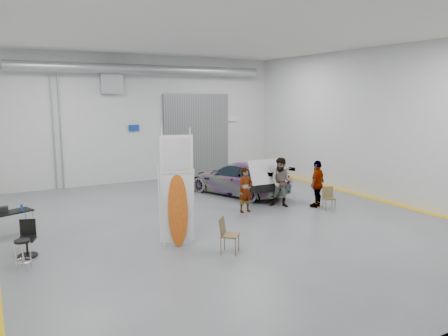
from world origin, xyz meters
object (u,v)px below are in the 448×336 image
person_c (317,184)px  folding_chair_far (329,203)px  person_b (282,182)px  folding_chair_near (230,242)px  sedan_car (238,178)px  person_a (246,190)px  surfboard_display (180,199)px  office_chair (26,241)px  work_table (9,212)px  shop_stool (23,255)px

person_c → folding_chair_far: 0.85m
person_b → folding_chair_near: size_ratio=1.94×
sedan_car → person_a: person_a is taller
surfboard_display → office_chair: (-3.80, 1.15, -0.91)m
folding_chair_near → work_table: bearing=91.0°
folding_chair_far → office_chair: office_chair is taller
surfboard_display → work_table: surfboard_display is taller
sedan_car → person_b: bearing=77.5°
work_table → folding_chair_far: bearing=-12.7°
person_b → work_table: bearing=-144.1°
shop_stool → office_chair: size_ratio=0.80×
sedan_car → person_b: person_b is taller
sedan_car → office_chair: sedan_car is taller
office_chair → person_b: bearing=26.0°
person_a → folding_chair_near: 4.21m
folding_chair_far → person_b: bearing=159.1°
person_b → surfboard_display: bearing=-114.1°
person_a → folding_chair_near: person_a is taller
person_a → person_c: person_c is taller
sedan_car → surfboard_display: surfboard_display is taller
work_table → office_chair: office_chair is taller
sedan_car → folding_chair_near: (-3.76, -5.94, -0.37)m
sedan_car → surfboard_display: bearing=25.6°
sedan_car → person_c: 3.60m
sedan_car → folding_chair_far: size_ratio=5.53×
person_a → office_chair: size_ratio=1.72×
person_a → folding_chair_near: bearing=-133.5°
folding_chair_far → work_table: bearing=-168.4°
surfboard_display → folding_chair_near: (0.90, -1.18, -1.02)m
folding_chair_near → office_chair: 5.24m
person_c → work_table: bearing=-36.0°
folding_chair_near → office_chair: (-4.70, 2.33, 0.11)m
surfboard_display → folding_chair_near: bearing=-38.9°
person_a → work_table: person_a is taller
person_b → person_a: bearing=-137.2°
sedan_car → folding_chair_far: 4.17m
sedan_car → person_a: (-1.23, -2.62, 0.13)m
folding_chair_far → office_chair: size_ratio=0.90×
sedan_car → person_a: size_ratio=2.89×
surfboard_display → person_c: bearing=27.3°
surfboard_display → folding_chair_far: bearing=22.1°
person_a → person_c: size_ratio=0.91×
person_b → shop_stool: 9.19m
folding_chair_near → work_table: folding_chair_near is taller
folding_chair_far → surfboard_display: bearing=-147.3°
surfboard_display → office_chair: 4.07m
person_a → person_b: (1.57, 0.00, 0.12)m
person_c → folding_chair_far: bearing=70.2°
person_c → shop_stool: bearing=-18.9°
person_b → folding_chair_near: 5.32m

